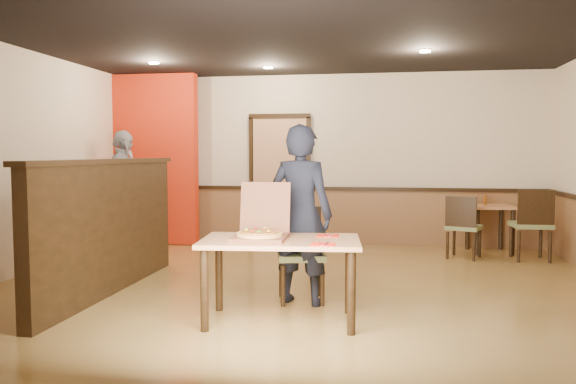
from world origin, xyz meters
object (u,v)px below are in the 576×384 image
object	(u,v)px
diner	(301,215)
pizza_box	(261,232)
side_table	(490,216)
side_chair_left	(463,225)
side_chair_right	(532,222)
main_table	(280,251)
condiment	(485,200)
diner_chair	(301,249)
passerby	(123,191)

from	to	relation	value
diner	pizza_box	distance (m)	0.72
side_table	diner	world-z (taller)	diner
side_chair_left	side_chair_right	bearing A→B (deg)	-159.35
main_table	side_chair_left	distance (m)	3.94
side_chair_right	condiment	xyz separation A→B (m)	(-0.52, 0.70, 0.25)
diner_chair	side_chair_left	xyz separation A→B (m)	(1.97, 2.58, -0.03)
main_table	side_chair_left	bearing A→B (deg)	53.58
diner_chair	diner	world-z (taller)	diner
side_chair_left	pizza_box	bearing A→B (deg)	78.30
main_table	diner	distance (m)	0.70
passerby	condiment	world-z (taller)	passerby
side_table	side_chair_right	bearing A→B (deg)	-54.08
side_chair_right	passerby	world-z (taller)	passerby
side_chair_right	side_table	xyz separation A→B (m)	(-0.45, 0.62, -0.00)
diner	passerby	size ratio (longest dim) A/B	0.97
side_table	pizza_box	bearing A→B (deg)	-123.87
passerby	condiment	xyz separation A→B (m)	(5.45, 0.91, -0.13)
main_table	diner_chair	distance (m)	0.81
pizza_box	side_table	bearing A→B (deg)	54.94
main_table	side_chair_right	size ratio (longest dim) A/B	1.45
diner_chair	side_chair_right	distance (m)	3.87
diner_chair	side_chair_left	size ratio (longest dim) A/B	1.06
side_chair_left	main_table	bearing A→B (deg)	80.32
diner_chair	diner	bearing A→B (deg)	-93.96
side_table	passerby	bearing A→B (deg)	-171.30
side_table	diner	xyz separation A→B (m)	(-2.42, -3.34, 0.35)
pizza_box	main_table	bearing A→B (deg)	3.94
diner_chair	main_table	bearing A→B (deg)	-107.64
passerby	diner_chair	bearing A→B (deg)	-140.21
side_chair_right	main_table	bearing A→B (deg)	46.57
diner	condiment	distance (m)	4.15
side_table	passerby	distance (m)	5.59
main_table	diner	size ratio (longest dim) A/B	0.82
side_chair_left	side_table	distance (m)	0.78
pizza_box	diner	bearing A→B (deg)	66.85
side_chair_left	passerby	bearing A→B (deg)	24.05
diner	pizza_box	xyz separation A→B (m)	(-0.27, -0.66, -0.09)
side_table	diner	distance (m)	4.14
diner_chair	side_chair_right	bearing A→B (deg)	28.80
main_table	side_chair_right	distance (m)	4.48
diner_chair	condiment	xyz separation A→B (m)	(2.38, 3.26, 0.28)
side_chair_right	passerby	size ratio (longest dim) A/B	0.54
diner_chair	passerby	bearing A→B (deg)	129.82
side_table	diner	size ratio (longest dim) A/B	0.42
diner_chair	side_chair_left	distance (m)	3.24
side_chair_left	passerby	size ratio (longest dim) A/B	0.49
side_chair_left	passerby	xyz separation A→B (m)	(-5.04, -0.23, 0.44)
condiment	main_table	bearing A→B (deg)	-121.10
diner_chair	condiment	world-z (taller)	diner_chair
side_chair_left	pizza_box	world-z (taller)	pizza_box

